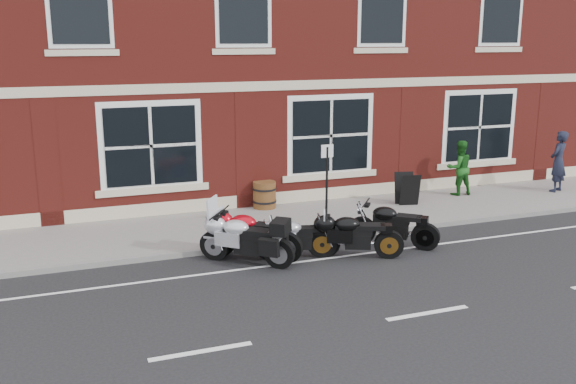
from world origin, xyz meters
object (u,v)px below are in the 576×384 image
moto_sport_black (354,234)px  pedestrian_left (558,161)px  pedestrian_right (459,168)px  parking_sign (327,183)px  moto_naked_black (392,223)px  moto_sport_red (252,233)px  moto_sport_silver (296,236)px  moto_touring_silver (244,237)px  barrel_planter (264,195)px  a_board_sign (407,189)px

moto_sport_black → pedestrian_left: 8.79m
pedestrian_right → parking_sign: 5.67m
moto_naked_black → parking_sign: size_ratio=0.78×
moto_sport_red → moto_naked_black: bearing=-58.0°
moto_sport_black → moto_sport_silver: size_ratio=1.07×
moto_touring_silver → pedestrian_right: pedestrian_right is taller
barrel_planter → moto_sport_silver: bearing=-98.2°
moto_sport_red → moto_naked_black: size_ratio=1.09×
moto_sport_red → barrel_planter: size_ratio=2.48×
parking_sign → a_board_sign: bearing=26.3°
moto_touring_silver → parking_sign: size_ratio=0.80×
moto_touring_silver → moto_sport_silver: size_ratio=0.93×
barrel_planter → a_board_sign: bearing=-15.6°
moto_sport_silver → parking_sign: 1.79m
moto_naked_black → parking_sign: 1.78m
moto_sport_black → moto_sport_silver: bearing=92.2°
moto_sport_black → moto_naked_black: (1.16, 0.39, 0.00)m
parking_sign → moto_sport_silver: bearing=-140.2°
moto_naked_black → pedestrian_left: 7.57m
parking_sign → barrel_planter: bearing=101.3°
moto_sport_silver → pedestrian_right: size_ratio=1.13×
a_board_sign → moto_touring_silver: bearing=-140.3°
moto_sport_red → barrel_planter: bearing=15.5°
moto_sport_black → moto_naked_black: size_ratio=1.18×
moto_touring_silver → pedestrian_right: size_ratio=1.05×
pedestrian_left → parking_sign: parking_sign is taller
a_board_sign → parking_sign: parking_sign is taller
moto_sport_black → pedestrian_right: bearing=-31.6°
pedestrian_left → a_board_sign: size_ratio=2.05×
moto_sport_red → pedestrian_left: bearing=-39.8°
moto_sport_silver → moto_naked_black: (2.32, -0.06, 0.06)m
moto_sport_black → parking_sign: size_ratio=0.92×
moto_naked_black → a_board_sign: a_board_sign is taller
moto_touring_silver → moto_sport_silver: (1.16, -0.02, -0.10)m
moto_sport_red → parking_sign: size_ratio=0.85×
moto_sport_red → pedestrian_left: (10.32, 2.24, 0.48)m
moto_sport_red → a_board_sign: a_board_sign is taller
moto_touring_silver → moto_sport_black: moto_touring_silver is taller
moto_touring_silver → moto_sport_black: bearing=-60.2°
moto_sport_silver → a_board_sign: size_ratio=2.05×
moto_sport_black → moto_naked_black: bearing=-47.8°
pedestrian_right → moto_sport_red: bearing=26.5°
moto_sport_red → a_board_sign: (5.26, 2.43, 0.00)m
moto_touring_silver → a_board_sign: (5.52, 2.69, -0.01)m
moto_naked_black → moto_sport_red: bearing=125.3°
moto_sport_red → parking_sign: (2.07, 0.75, 0.79)m
a_board_sign → barrel_planter: size_ratio=1.23×
parking_sign → moto_sport_red: bearing=-161.6°
moto_sport_red → parking_sign: bearing=-32.2°
moto_touring_silver → parking_sign: 2.66m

